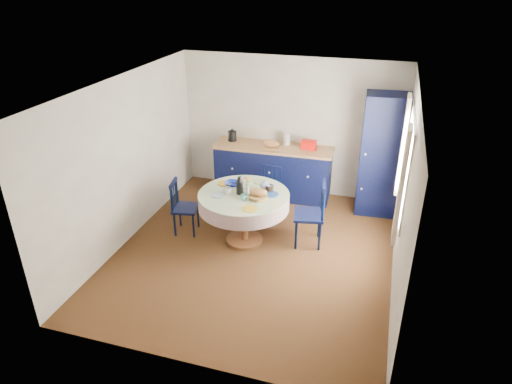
% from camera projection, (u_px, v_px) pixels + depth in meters
% --- Properties ---
extents(floor, '(4.50, 4.50, 0.00)m').
position_uv_depth(floor, '(254.00, 252.00, 6.86)').
color(floor, black).
rests_on(floor, ground).
extents(ceiling, '(4.50, 4.50, 0.00)m').
position_uv_depth(ceiling, '(254.00, 86.00, 5.74)').
color(ceiling, white).
rests_on(ceiling, wall_back).
extents(wall_back, '(4.00, 0.02, 2.50)m').
position_uv_depth(wall_back, '(290.00, 127.00, 8.23)').
color(wall_back, silver).
rests_on(wall_back, floor).
extents(wall_left, '(0.02, 4.50, 2.50)m').
position_uv_depth(wall_left, '(126.00, 160.00, 6.81)').
color(wall_left, silver).
rests_on(wall_left, floor).
extents(wall_right, '(0.02, 4.50, 2.50)m').
position_uv_depth(wall_right, '(405.00, 195.00, 5.79)').
color(wall_right, silver).
rests_on(wall_right, floor).
extents(window, '(0.10, 1.74, 1.45)m').
position_uv_depth(window, '(404.00, 166.00, 5.93)').
color(window, white).
rests_on(window, wall_right).
extents(kitchen_counter, '(2.16, 0.73, 1.20)m').
position_uv_depth(kitchen_counter, '(273.00, 170.00, 8.38)').
color(kitchen_counter, black).
rests_on(kitchen_counter, floor).
extents(pantry_cabinet, '(0.76, 0.57, 2.07)m').
position_uv_depth(pantry_cabinet, '(382.00, 156.00, 7.56)').
color(pantry_cabinet, black).
rests_on(pantry_cabinet, floor).
extents(dining_table, '(1.36, 1.36, 1.11)m').
position_uv_depth(dining_table, '(244.00, 201.00, 6.82)').
color(dining_table, '#573119').
rests_on(dining_table, floor).
extents(chair_left, '(0.44, 0.46, 0.88)m').
position_uv_depth(chair_left, '(183.00, 207.00, 7.20)').
color(chair_left, black).
rests_on(chair_left, floor).
extents(chair_far, '(0.40, 0.38, 0.83)m').
position_uv_depth(chair_far, '(269.00, 191.00, 7.77)').
color(chair_far, black).
rests_on(chair_far, floor).
extents(chair_right, '(0.52, 0.54, 1.03)m').
position_uv_depth(chair_right, '(312.00, 213.00, 6.85)').
color(chair_right, black).
rests_on(chair_right, floor).
extents(mug_a, '(0.12, 0.12, 0.10)m').
position_uv_depth(mug_a, '(227.00, 191.00, 6.74)').
color(mug_a, silver).
rests_on(mug_a, dining_table).
extents(mug_b, '(0.10, 0.10, 0.09)m').
position_uv_depth(mug_b, '(244.00, 198.00, 6.55)').
color(mug_b, '#326A6E').
rests_on(mug_b, dining_table).
extents(mug_c, '(0.13, 0.13, 0.10)m').
position_uv_depth(mug_c, '(270.00, 188.00, 6.81)').
color(mug_c, black).
rests_on(mug_c, dining_table).
extents(mug_d, '(0.09, 0.09, 0.08)m').
position_uv_depth(mug_d, '(244.00, 180.00, 7.10)').
color(mug_d, silver).
rests_on(mug_d, dining_table).
extents(cobalt_bowl, '(0.23, 0.23, 0.06)m').
position_uv_depth(cobalt_bowl, '(233.00, 184.00, 7.00)').
color(cobalt_bowl, navy).
rests_on(cobalt_bowl, dining_table).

